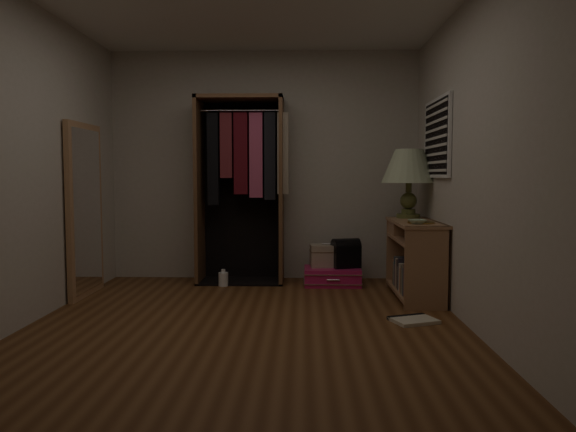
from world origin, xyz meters
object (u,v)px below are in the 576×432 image
object	(u,v)px
floor_mirror	(85,210)
table_lamp	(409,168)
black_bag	(346,253)
white_jug	(223,279)
console_bookshelf	(414,257)
train_case	(327,255)
pink_suitcase	(332,276)
open_wardrobe	(244,174)

from	to	relation	value
floor_mirror	table_lamp	distance (m)	3.29
floor_mirror	black_bag	xyz separation A→B (m)	(2.61, 0.62, -0.50)
table_lamp	white_jug	world-z (taller)	table_lamp
floor_mirror	table_lamp	world-z (taller)	floor_mirror
console_bookshelf	floor_mirror	world-z (taller)	floor_mirror
train_case	white_jug	distance (m)	1.15
console_bookshelf	train_case	xyz separation A→B (m)	(-0.83, 0.64, -0.09)
black_bag	pink_suitcase	bearing A→B (deg)	168.65
pink_suitcase	black_bag	world-z (taller)	black_bag
train_case	black_bag	size ratio (longest dim) A/B	1.12
black_bag	console_bookshelf	bearing A→B (deg)	-60.89
console_bookshelf	train_case	bearing A→B (deg)	142.27
floor_mirror	black_bag	distance (m)	2.73
white_jug	console_bookshelf	bearing A→B (deg)	-13.68
table_lamp	white_jug	distance (m)	2.29
open_wardrobe	train_case	distance (m)	1.29
console_bookshelf	table_lamp	world-z (taller)	table_lamp
black_bag	white_jug	xyz separation A→B (m)	(-1.32, -0.11, -0.27)
black_bag	table_lamp	bearing A→B (deg)	-36.61
open_wardrobe	floor_mirror	bearing A→B (deg)	-152.65
table_lamp	white_jug	bearing A→B (deg)	177.03
console_bookshelf	black_bag	size ratio (longest dim) A/B	3.33
console_bookshelf	white_jug	world-z (taller)	console_bookshelf
black_bag	table_lamp	size ratio (longest dim) A/B	0.47
open_wardrobe	table_lamp	bearing A→B (deg)	-12.00
floor_mirror	table_lamp	xyz separation A→B (m)	(3.24, 0.40, 0.42)
pink_suitcase	table_lamp	world-z (taller)	table_lamp
pink_suitcase	black_bag	distance (m)	0.30
pink_suitcase	table_lamp	xyz separation A→B (m)	(0.78, -0.20, 1.18)
console_bookshelf	black_bag	world-z (taller)	console_bookshelf
pink_suitcase	white_jug	bearing A→B (deg)	-175.28
pink_suitcase	black_bag	size ratio (longest dim) A/B	1.85
console_bookshelf	white_jug	xyz separation A→B (m)	(-1.95, 0.47, -0.32)
white_jug	black_bag	bearing A→B (deg)	4.96
pink_suitcase	train_case	xyz separation A→B (m)	(-0.06, 0.07, 0.22)
floor_mirror	table_lamp	size ratio (longest dim) A/B	2.39
white_jug	pink_suitcase	bearing A→B (deg)	4.80
open_wardrobe	floor_mirror	distance (m)	1.72
console_bookshelf	open_wardrobe	distance (m)	2.07
console_bookshelf	train_case	distance (m)	1.06
floor_mirror	pink_suitcase	size ratio (longest dim) A/B	2.74
pink_suitcase	table_lamp	bearing A→B (deg)	-14.51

